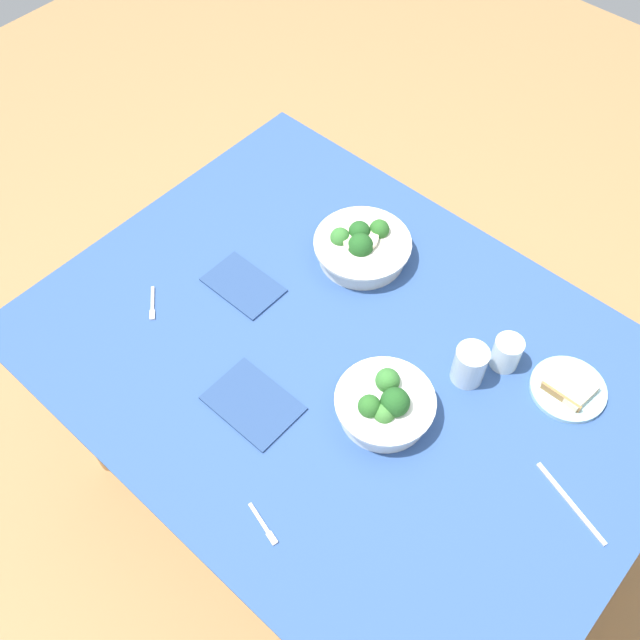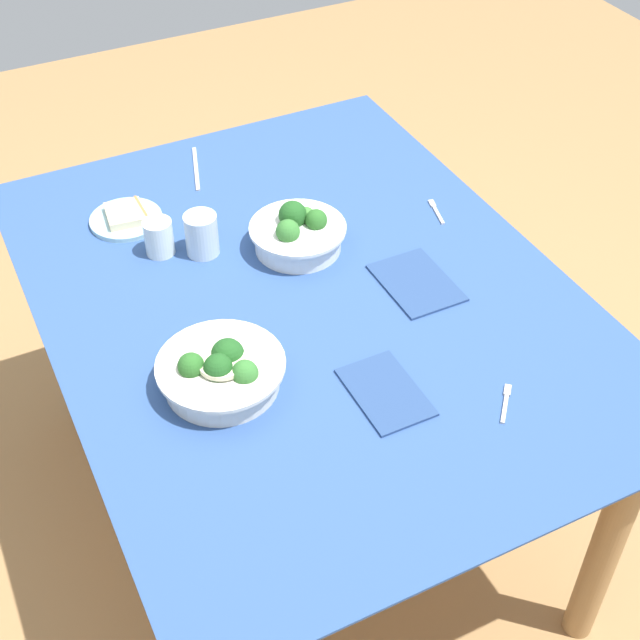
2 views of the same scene
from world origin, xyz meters
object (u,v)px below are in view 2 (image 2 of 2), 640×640
Objects in this scene: water_glass_center at (159,237)px; napkin_folded_lower at (416,283)px; broccoli_bowl_near at (298,233)px; table_knife_left at (196,169)px; fork_by_near_bowl at (506,402)px; water_glass_side at (202,234)px; bread_side_plate at (126,218)px; broccoli_bowl_far at (221,371)px; napkin_folded_upper at (385,392)px; fork_by_far_bowl at (436,211)px.

water_glass_center is 0.42× the size of napkin_folded_lower.
broccoli_bowl_near reaches higher than table_knife_left.
water_glass_center is 1.02× the size of fork_by_near_bowl.
broccoli_bowl_near is 2.21× the size of water_glass_side.
bread_side_plate is at bearing 69.28° from fork_by_near_bowl.
broccoli_bowl_near is at bearing -130.27° from bread_side_plate.
broccoli_bowl_far is 1.45× the size of bread_side_plate.
napkin_folded_upper is at bearing 139.01° from napkin_folded_lower.
water_glass_side is at bearing -15.77° from broccoli_bowl_far.
bread_side_plate is 0.75m from fork_by_far_bowl.
water_glass_center reaches higher than bread_side_plate.
table_knife_left is 1.06× the size of napkin_folded_upper.
fork_by_near_bowl is 0.38m from napkin_folded_lower.
bread_side_plate reaches higher than table_knife_left.
water_glass_side is 1.21× the size of fork_by_near_bowl.
broccoli_bowl_far is 0.46m from water_glass_center.
table_knife_left is at bearing -17.70° from water_glass_side.
fork_by_far_bowl is (-0.14, -0.65, -0.04)m from water_glass_center.
napkin_folded_lower is at bearing -78.73° from broccoli_bowl_far.
napkin_folded_upper is (-0.47, 0.41, 0.00)m from fork_by_far_bowl.
fork_by_far_bowl is at bearing -40.63° from napkin_folded_lower.
fork_by_far_bowl is (-0.02, -0.36, -0.04)m from broccoli_bowl_near.
napkin_folded_lower is (-0.23, -0.18, -0.04)m from broccoli_bowl_near.
broccoli_bowl_far is at bearing 128.88° from fork_by_far_bowl.
napkin_folded_lower is at bearing -127.46° from water_glass_center.
table_knife_left is at bearing 12.73° from broccoli_bowl_near.
broccoli_bowl_near is 1.10× the size of napkin_folded_lower.
napkin_folded_lower is (0.38, -0.03, 0.00)m from fork_by_near_bowl.
fork_by_near_bowl is 0.41× the size of table_knife_left.
broccoli_bowl_near is at bearing -113.12° from water_glass_center.
broccoli_bowl_far reaches higher than fork_by_far_bowl.
water_glass_side is 0.49× the size of table_knife_left.
broccoli_bowl_far reaches higher than water_glass_center.
napkin_folded_lower reaches higher than fork_by_far_bowl.
broccoli_bowl_near is at bearing 54.78° from fork_by_near_bowl.
table_knife_left is (0.75, -0.22, -0.04)m from broccoli_bowl_far.
fork_by_far_bowl is 0.62m from napkin_folded_upper.
broccoli_bowl_near is at bearing -111.83° from water_glass_side.
fork_by_near_bowl is at bearing -153.39° from water_glass_side.
broccoli_bowl_near is at bearing 101.13° from fork_by_far_bowl.
napkin_folded_lower is (-0.36, -0.47, -0.04)m from water_glass_center.
broccoli_bowl_far is 1.31× the size of napkin_folded_upper.
water_glass_center is 0.44× the size of napkin_folded_upper.
bread_side_plate is at bearing 12.87° from water_glass_center.
fork_by_far_bowl is at bearing -116.29° from table_knife_left.
water_glass_side reaches higher than fork_by_near_bowl.
table_knife_left is at bearing 3.01° from napkin_folded_upper.
fork_by_near_bowl is at bearing -149.43° from water_glass_center.
water_glass_side is 0.52× the size of napkin_folded_upper.
broccoli_bowl_far is 0.51m from napkin_folded_lower.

